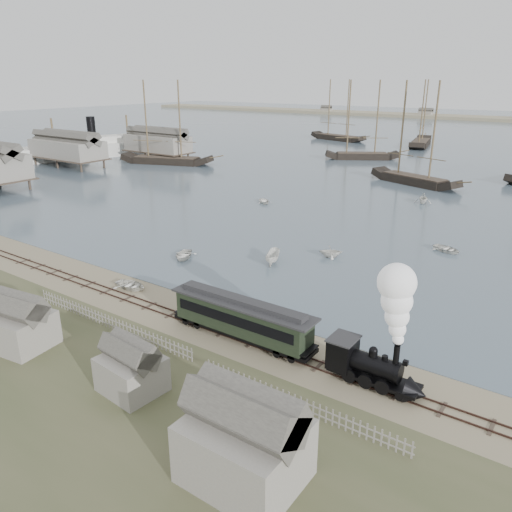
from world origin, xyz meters
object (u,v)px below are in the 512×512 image
Objects in this scene: passenger_coach at (242,317)px; beached_dinghy at (131,285)px; locomotive at (388,337)px; steamship at (92,137)px.

passenger_coach is 3.56× the size of beached_dinghy.
steamship is (-104.99, 57.52, 1.28)m from locomotive.
beached_dinghy is (-27.61, 1.88, -3.68)m from locomotive.
passenger_coach is at bearing -103.35° from steamship.
steamship is at bearing 148.23° from passenger_coach.
beached_dinghy is at bearing 176.11° from locomotive.
steamship reaches higher than beached_dinghy.
locomotive is 27.92m from beached_dinghy.
passenger_coach is 109.30m from steamship.
locomotive is at bearing -97.87° from beached_dinghy.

